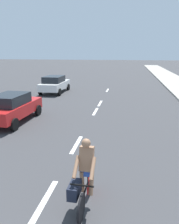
{
  "coord_description": "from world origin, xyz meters",
  "views": [
    {
      "loc": [
        2.03,
        -0.53,
        3.8
      ],
      "look_at": [
        0.33,
        8.96,
        1.1
      ],
      "focal_mm": 34.96,
      "sensor_mm": 36.0,
      "label": 1
    }
  ],
  "objects": [
    {
      "name": "lane_stripe_1",
      "position": [
        0.0,
        4.08,
        0.0
      ],
      "size": [
        0.16,
        1.8,
        0.01
      ],
      "primitive_type": "cube",
      "color": "white",
      "rests_on": "ground"
    },
    {
      "name": "parked_car_red",
      "position": [
        -4.2,
        10.15,
        0.84
      ],
      "size": [
        1.96,
        4.07,
        1.57
      ],
      "rotation": [
        0.0,
        0.0,
        -0.03
      ],
      "color": "red",
      "rests_on": "ground"
    },
    {
      "name": "lane_stripe_2",
      "position": [
        0.0,
        7.72,
        0.0
      ],
      "size": [
        0.16,
        1.8,
        0.01
      ],
      "primitive_type": "cube",
      "color": "white",
      "rests_on": "ground"
    },
    {
      "name": "lane_stripe_5",
      "position": [
        0.0,
        21.18,
        0.0
      ],
      "size": [
        0.16,
        1.8,
        0.01
      ],
      "primitive_type": "cube",
      "color": "white",
      "rests_on": "ground"
    },
    {
      "name": "ground_plane",
      "position": [
        0.0,
        20.0,
        0.0
      ],
      "size": [
        160.0,
        160.0,
        0.0
      ],
      "primitive_type": "plane",
      "color": "#38383A"
    },
    {
      "name": "cyclist",
      "position": [
        1.06,
        4.06,
        0.83
      ],
      "size": [
        0.62,
        1.71,
        1.82
      ],
      "rotation": [
        0.0,
        0.0,
        3.12
      ],
      "color": "black",
      "rests_on": "ground"
    },
    {
      "name": "lane_stripe_4",
      "position": [
        0.0,
        15.35,
        0.0
      ],
      "size": [
        0.16,
        1.8,
        0.01
      ],
      "primitive_type": "cube",
      "color": "white",
      "rests_on": "ground"
    },
    {
      "name": "lane_stripe_3",
      "position": [
        0.0,
        13.02,
        0.0
      ],
      "size": [
        0.16,
        1.8,
        0.01
      ],
      "primitive_type": "cube",
      "color": "white",
      "rests_on": "ground"
    },
    {
      "name": "parked_car_white",
      "position": [
        -4.8,
        19.05,
        0.84
      ],
      "size": [
        1.99,
        4.27,
        1.57
      ],
      "rotation": [
        0.0,
        0.0,
        0.0
      ],
      "color": "white",
      "rests_on": "ground"
    }
  ]
}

